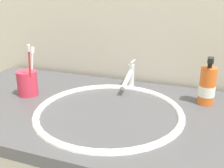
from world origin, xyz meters
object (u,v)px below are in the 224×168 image
object	(u,v)px
faucet	(130,77)
toothbrush_cup	(27,83)
toothbrush_red	(30,68)
toothbrush_white	(32,66)
soap_dispenser	(207,86)

from	to	relation	value
faucet	toothbrush_cup	xyz separation A→B (m)	(-0.35, -0.20, -0.01)
toothbrush_cup	toothbrush_red	bearing A→B (deg)	-30.55
toothbrush_white	toothbrush_red	distance (m)	0.07
faucet	toothbrush_white	bearing A→B (deg)	-154.47
soap_dispenser	toothbrush_red	bearing A→B (deg)	-164.16
faucet	toothbrush_red	size ratio (longest dim) A/B	0.77
toothbrush_white	soap_dispenser	world-z (taller)	toothbrush_white
toothbrush_cup	toothbrush_red	distance (m)	0.08
toothbrush_red	toothbrush_cup	bearing A→B (deg)	149.45
faucet	toothbrush_white	distance (m)	0.39
toothbrush_cup	toothbrush_white	bearing A→B (deg)	84.08
faucet	toothbrush_white	xyz separation A→B (m)	(-0.35, -0.17, 0.05)
faucet	toothbrush_red	distance (m)	0.39
faucet	toothbrush_red	bearing A→B (deg)	-144.90
soap_dispenser	toothbrush_cup	bearing A→B (deg)	-166.81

